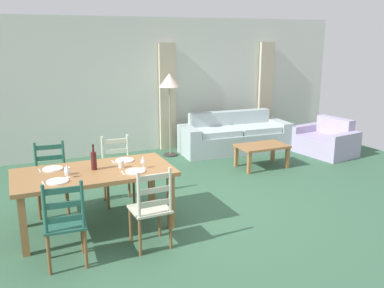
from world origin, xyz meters
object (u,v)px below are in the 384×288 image
Objects in this scene: dining_table at (94,177)px; wine_glass_near_right at (143,160)px; dining_chair_near_right at (151,208)px; coffee_cup_primary at (121,164)px; couch at (234,137)px; coffee_table at (262,148)px; wine_bottle at (94,160)px; dining_chair_far_right at (118,170)px; dining_chair_far_left at (52,178)px; armchair_upholstered at (326,142)px; standing_lamp at (169,85)px; coffee_cup_secondary at (67,171)px; dining_chair_near_left at (65,224)px; wine_glass_near_left at (67,169)px.

wine_glass_near_right is (0.58, -0.15, 0.20)m from dining_table.
coffee_cup_primary is (-0.14, 0.75, 0.32)m from dining_chair_near_right.
wine_glass_near_right is at bearing -136.22° from couch.
coffee_cup_primary is 0.10× the size of coffee_table.
wine_bottle reaches higher than couch.
dining_chair_far_right is (-0.01, 1.49, 0.00)m from dining_chair_near_right.
dining_chair_far_left is at bearing 121.06° from dining_chair_near_right.
dining_chair_far_left is 5.96× the size of wine_glass_near_right.
dining_table is 1.98× the size of dining_chair_near_right.
dining_chair_far_right is 4.60m from armchair_upholstered.
coffee_table is at bearing 24.32° from coffee_cup_primary.
coffee_table is (3.26, 1.30, -0.31)m from dining_table.
couch is 1.77m from standing_lamp.
wine_bottle reaches higher than coffee_table.
dining_chair_far_right is at bearing 57.44° from dining_table.
dining_table is at bearing 5.21° from coffee_cup_secondary.
dining_chair_far_left reaches higher than coffee_table.
armchair_upholstered is (5.44, 2.35, -0.23)m from dining_chair_near_left.
dining_chair_far_left is at bearing 138.61° from wine_glass_near_right.
couch reaches higher than dining_table.
armchair_upholstered is (4.52, 0.84, -0.23)m from dining_chair_far_right.
dining_chair_far_right is 5.96× the size of wine_glass_near_left.
wine_glass_near_right is (1.02, -0.90, 0.38)m from dining_chair_far_left.
armchair_upholstered reaches higher than coffee_table.
dining_table is at bearing -143.19° from couch.
dining_chair_near_left is 1.00× the size of dining_chair_far_left.
standing_lamp reaches higher than wine_glass_near_left.
wine_glass_near_right is at bearing -28.32° from coffee_cup_primary.
dining_chair_far_left is at bearing 178.24° from dining_chair_far_right.
dining_chair_far_left reaches higher than armchair_upholstered.
dining_chair_far_left is 10.67× the size of coffee_cup_primary.
wine_glass_near_left is at bearing -155.92° from dining_table.
wine_bottle is at bearing -158.78° from coffee_table.
couch is (2.89, 3.28, -0.19)m from dining_chair_near_right.
dining_chair_near_left is 0.41× the size of couch.
dining_chair_far_right is at bearing 56.79° from wine_bottle.
wine_glass_near_right is at bearing -0.18° from wine_glass_near_left.
standing_lamp is (-1.35, 0.18, 1.12)m from couch.
dining_chair_near_left reaches higher than armchair_upholstered.
wine_glass_near_left is 3.73m from standing_lamp.
dining_chair_near_left is at bearing -178.70° from dining_chair_near_right.
wine_glass_near_left is (0.11, -0.89, 0.38)m from dining_chair_far_left.
standing_lamp is (-2.97, 1.14, 1.16)m from armchair_upholstered.
dining_chair_near_right is 5.08m from armchair_upholstered.
coffee_cup_secondary reaches higher than coffee_table.
couch is (2.90, 1.80, -0.19)m from dining_chair_far_right.
dining_chair_near_right reaches higher than coffee_cup_secondary.
coffee_cup_primary is (-0.24, 0.13, -0.07)m from wine_glass_near_right.
wine_bottle reaches higher than dining_table.
dining_chair_far_right is at bearing -169.43° from armchair_upholstered.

